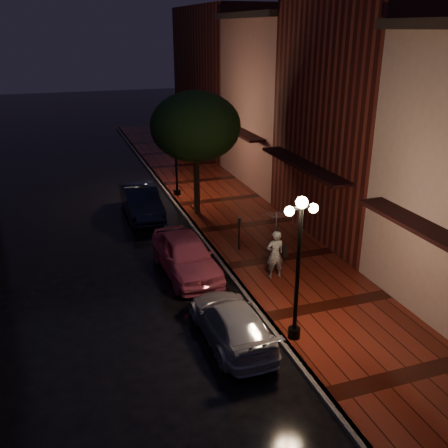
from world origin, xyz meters
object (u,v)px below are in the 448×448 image
object	(u,v)px
woman_with_umbrella	(276,235)
parking_meter	(239,230)
silver_car	(231,322)
streetlamp_near	(298,261)
street_tree	(196,129)
navy_car	(141,201)
streetlamp_far	(176,150)
pink_car	(186,255)

from	to	relation	value
woman_with_umbrella	parking_meter	size ratio (longest dim) A/B	1.83
woman_with_umbrella	silver_car	bearing A→B (deg)	52.75
streetlamp_near	street_tree	size ratio (longest dim) A/B	0.74
streetlamp_near	navy_car	bearing A→B (deg)	100.91
streetlamp_near	navy_car	world-z (taller)	streetlamp_near
streetlamp_near	silver_car	bearing A→B (deg)	157.94
street_tree	woman_with_umbrella	bearing A→B (deg)	-84.06
streetlamp_near	streetlamp_far	world-z (taller)	same
streetlamp_far	navy_car	distance (m)	3.62
woman_with_umbrella	streetlamp_near	bearing A→B (deg)	79.62
street_tree	pink_car	bearing A→B (deg)	-110.08
streetlamp_far	navy_car	xyz separation A→B (m)	(-2.29, -2.10, -1.86)
streetlamp_far	street_tree	size ratio (longest dim) A/B	0.74
pink_car	parking_meter	world-z (taller)	parking_meter
woman_with_umbrella	navy_car	bearing A→B (deg)	-62.76
street_tree	woman_with_umbrella	size ratio (longest dim) A/B	2.31
streetlamp_near	streetlamp_far	bearing A→B (deg)	90.00
navy_car	parking_meter	bearing A→B (deg)	-61.91
streetlamp_far	pink_car	bearing A→B (deg)	-101.88
streetlamp_near	streetlamp_far	xyz separation A→B (m)	(0.00, 14.00, 0.00)
navy_car	silver_car	xyz separation A→B (m)	(0.60, -11.21, -0.14)
pink_car	streetlamp_near	bearing A→B (deg)	-73.83
streetlamp_far	silver_car	bearing A→B (deg)	-97.23
pink_car	navy_car	bearing A→B (deg)	90.67
streetlamp_far	navy_car	world-z (taller)	streetlamp_far
silver_car	navy_car	bearing A→B (deg)	-88.05
streetlamp_far	pink_car	size ratio (longest dim) A/B	0.98
pink_car	parking_meter	size ratio (longest dim) A/B	3.20
streetlamp_far	parking_meter	world-z (taller)	streetlamp_far
streetlamp_near	street_tree	world-z (taller)	street_tree
streetlamp_far	woman_with_umbrella	xyz separation A→B (m)	(1.02, -10.37, -0.79)
streetlamp_near	pink_car	distance (m)	5.86
street_tree	navy_car	distance (m)	4.43
pink_car	street_tree	bearing A→B (deg)	66.73
streetlamp_near	street_tree	xyz separation A→B (m)	(0.26, 10.99, 1.64)
pink_car	parking_meter	xyz separation A→B (m)	(2.49, 1.04, 0.23)
streetlamp_near	woman_with_umbrella	bearing A→B (deg)	74.24
streetlamp_far	navy_car	bearing A→B (deg)	-137.49
streetlamp_near	pink_car	world-z (taller)	streetlamp_near
streetlamp_near	parking_meter	xyz separation A→B (m)	(0.65, 6.29, -1.62)
street_tree	navy_car	xyz separation A→B (m)	(-2.55, 0.91, -3.51)
streetlamp_far	silver_car	size ratio (longest dim) A/B	1.05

